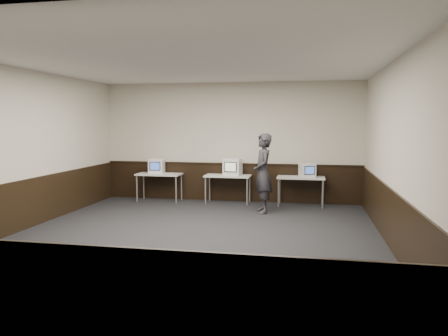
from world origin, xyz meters
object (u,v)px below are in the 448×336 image
(desk_left, at_px, (159,176))
(person, at_px, (263,173))
(emac_left, at_px, (157,166))
(emac_center, at_px, (233,167))
(emac_right, at_px, (307,170))
(desk_center, at_px, (228,178))
(desk_right, at_px, (301,180))

(desk_left, relative_size, person, 0.64)
(desk_left, bearing_deg, person, -19.59)
(desk_left, xyz_separation_m, emac_left, (-0.09, 0.04, 0.27))
(person, bearing_deg, emac_left, -124.96)
(emac_center, bearing_deg, emac_right, 2.94)
(emac_center, relative_size, person, 0.27)
(desk_left, bearing_deg, emac_center, -0.36)
(desk_left, distance_m, emac_left, 0.28)
(desk_center, xyz_separation_m, person, (1.03, -1.04, 0.26))
(desk_right, bearing_deg, desk_left, 180.00)
(desk_left, bearing_deg, emac_left, 154.00)
(desk_left, xyz_separation_m, emac_center, (2.03, -0.01, 0.29))
(desk_center, distance_m, emac_center, 0.32)
(desk_center, height_order, desk_right, same)
(desk_left, xyz_separation_m, person, (2.93, -1.04, 0.26))
(emac_left, bearing_deg, desk_center, -8.60)
(desk_center, relative_size, emac_left, 2.58)
(emac_center, distance_m, emac_right, 1.93)
(emac_center, bearing_deg, desk_left, -176.35)
(desk_left, distance_m, desk_center, 1.90)
(desk_center, distance_m, person, 1.49)
(person, bearing_deg, desk_center, -150.51)
(emac_left, distance_m, emac_center, 2.11)
(desk_right, distance_m, emac_center, 1.80)
(emac_left, xyz_separation_m, emac_center, (2.11, -0.05, 0.02))
(emac_left, bearing_deg, emac_right, -8.67)
(desk_right, bearing_deg, desk_center, 180.00)
(emac_right, bearing_deg, person, -155.23)
(emac_left, bearing_deg, emac_center, -8.87)
(desk_left, distance_m, desk_right, 3.80)
(desk_right, relative_size, emac_right, 2.56)
(emac_center, xyz_separation_m, person, (0.90, -1.03, -0.03))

